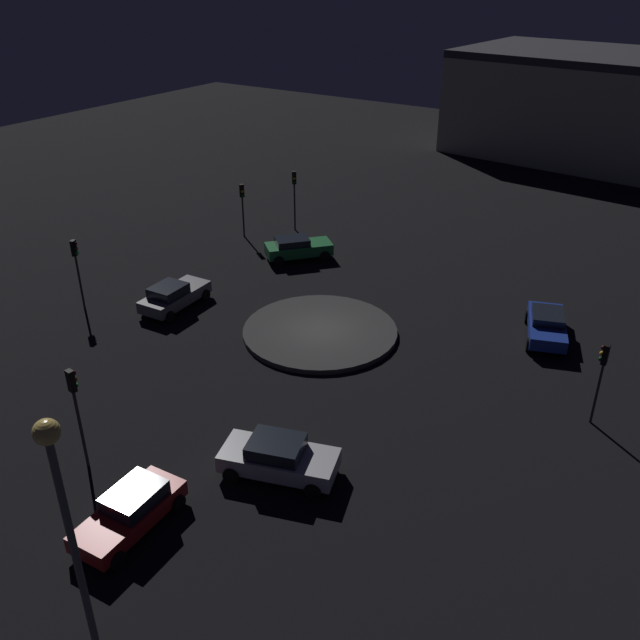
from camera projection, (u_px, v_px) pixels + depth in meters
ground_plane at (320, 334)px, 36.28m from camera, size 116.28×116.28×0.00m
roundabout_island at (320, 331)px, 36.21m from camera, size 8.18×8.18×0.28m
car_silver at (278, 457)px, 26.13m from camera, size 4.83×3.19×1.57m
car_green at (297, 248)px, 44.78m from camera, size 4.13×4.38×1.49m
car_blue at (547, 325)px, 35.55m from camera, size 3.21×4.71×1.42m
car_red at (131, 510)px, 23.69m from camera, size 2.18×4.30×1.49m
car_grey at (174, 296)px, 38.57m from camera, size 2.24×4.43×1.52m
traffic_light_northwest at (294, 189)px, 48.41m from camera, size 0.38×0.39×4.34m
traffic_light_south at (76, 400)px, 25.44m from camera, size 0.32×0.37×4.43m
traffic_light_east at (602, 368)px, 28.13m from camera, size 0.36×0.30×3.85m
traffic_light_west at (76, 260)px, 37.63m from camera, size 0.39×0.36×4.06m
traffic_light_northwest_near at (242, 200)px, 47.42m from camera, size 0.39×0.37×3.81m
streetlamp_south at (71, 537)px, 15.16m from camera, size 0.57×0.57×9.55m
store_building at (622, 109)px, 64.70m from camera, size 31.40×18.19×9.69m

